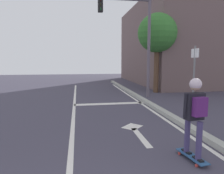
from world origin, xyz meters
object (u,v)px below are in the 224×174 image
skateboard (192,156)px  street_sign_post (194,71)px  skater (195,109)px  traffic_signal_mast (127,26)px  roadside_tree (157,34)px

skateboard → street_sign_post: (1.74, 2.96, 1.52)m
skater → skateboard: bearing=97.6°
skater → traffic_signal_mast: traffic_signal_mast is taller
traffic_signal_mast → roadside_tree: bearing=33.3°
skateboard → skater: size_ratio=0.52×
skateboard → roadside_tree: roadside_tree is taller
roadside_tree → skater: bearing=-106.7°
traffic_signal_mast → street_sign_post: 4.85m
skater → street_sign_post: size_ratio=0.63×
traffic_signal_mast → skateboard: bearing=-93.0°
skater → roadside_tree: 9.29m
traffic_signal_mast → skater: bearing=-93.0°
skater → roadside_tree: bearing=73.3°
skateboard → street_sign_post: size_ratio=0.33×
skater → street_sign_post: (1.73, 2.98, 0.55)m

